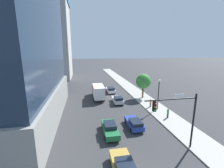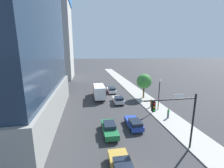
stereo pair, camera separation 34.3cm
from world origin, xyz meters
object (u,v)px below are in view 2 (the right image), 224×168
object	(u,v)px
car_blue	(134,123)
box_truck	(99,91)
car_white	(111,90)
car_green	(109,128)
pedestrian_green_shirt	(168,113)
pedestrian_orange_shirt	(151,103)
construction_building	(54,34)
traffic_light_pole	(177,112)
street_tree	(144,81)
street_lamp	(159,90)
car_silver	(118,100)
car_gold	(122,168)

from	to	relation	value
car_blue	box_truck	bearing A→B (deg)	104.00
car_white	car_green	distance (m)	20.37
pedestrian_green_shirt	pedestrian_orange_shirt	size ratio (longest dim) A/B	1.00
construction_building	traffic_light_pole	bearing A→B (deg)	-67.65
traffic_light_pole	street_tree	world-z (taller)	traffic_light_pole
street_lamp	car_blue	bearing A→B (deg)	-139.14
street_lamp	car_white	world-z (taller)	street_lamp
street_tree	box_truck	size ratio (longest dim) A/B	0.71
car_silver	pedestrian_orange_shirt	size ratio (longest dim) A/B	2.73
street_lamp	box_truck	distance (m)	13.82
street_lamp	car_gold	xyz separation A→B (m)	(-10.13, -13.68, -3.05)
car_blue	street_tree	bearing A→B (deg)	63.46
construction_building	car_blue	xyz separation A→B (m)	(17.80, -44.41, -16.30)
street_lamp	car_white	size ratio (longest dim) A/B	1.21
car_blue	box_truck	world-z (taller)	box_truck
car_gold	pedestrian_green_shirt	xyz separation A→B (m)	(10.03, 9.98, 0.15)
street_lamp	street_tree	size ratio (longest dim) A/B	1.02
construction_building	box_truck	bearing A→B (deg)	-64.53
car_blue	pedestrian_orange_shirt	xyz separation A→B (m)	(5.67, 6.94, 0.26)
construction_building	car_silver	size ratio (longest dim) A/B	9.23
car_white	car_gold	xyz separation A→B (m)	(-3.68, -27.14, 0.05)
car_gold	car_blue	xyz separation A→B (m)	(3.68, 8.10, -0.10)
construction_building	pedestrian_orange_shirt	bearing A→B (deg)	-57.93
car_silver	pedestrian_green_shirt	bearing A→B (deg)	-54.07
pedestrian_green_shirt	pedestrian_orange_shirt	distance (m)	5.11
pedestrian_green_shirt	traffic_light_pole	bearing A→B (deg)	-115.58
pedestrian_orange_shirt	street_lamp	bearing A→B (deg)	-59.88
car_gold	pedestrian_orange_shirt	xyz separation A→B (m)	(9.35, 15.04, 0.16)
construction_building	traffic_light_pole	xyz separation A→B (m)	(20.56, -50.03, -12.48)
street_tree	car_blue	bearing A→B (deg)	-116.54
box_truck	pedestrian_green_shirt	world-z (taller)	box_truck
street_lamp	box_truck	world-z (taller)	street_lamp
traffic_light_pole	car_gold	distance (m)	7.84
street_lamp	car_gold	size ratio (longest dim) A/B	1.23
box_truck	street_lamp	bearing A→B (deg)	-42.14
car_green	car_silver	size ratio (longest dim) A/B	1.09
car_blue	car_green	distance (m)	3.81
car_gold	car_green	world-z (taller)	car_gold
traffic_light_pole	car_silver	distance (m)	16.92
car_white	car_blue	world-z (taller)	car_white
street_lamp	pedestrian_orange_shirt	xyz separation A→B (m)	(-0.79, 1.36, -2.89)
box_truck	pedestrian_orange_shirt	distance (m)	12.21
construction_building	car_white	xyz separation A→B (m)	(17.80, -25.37, -16.26)
car_white	pedestrian_orange_shirt	bearing A→B (deg)	-64.89
construction_building	pedestrian_green_shirt	world-z (taller)	construction_building
street_tree	car_green	world-z (taller)	street_tree
car_white	car_gold	distance (m)	27.39
street_lamp	car_silver	world-z (taller)	street_lamp
car_blue	pedestrian_green_shirt	bearing A→B (deg)	16.49
pedestrian_orange_shirt	car_white	bearing A→B (deg)	115.11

